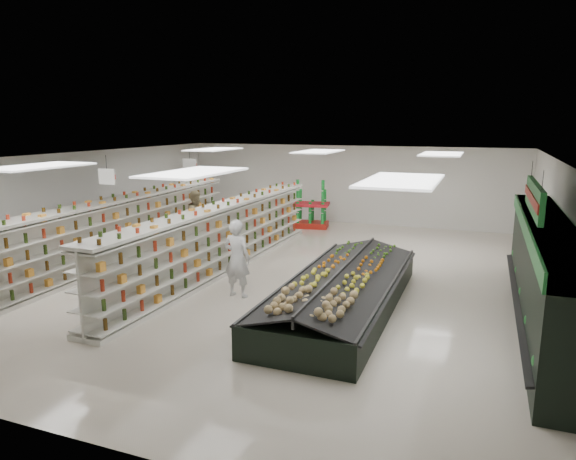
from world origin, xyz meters
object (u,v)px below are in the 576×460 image
at_px(produce_island, 343,290).
at_px(soda_endcap, 311,206).
at_px(shopper_background, 197,217).
at_px(gondola_left, 128,230).
at_px(gondola_center, 222,240).
at_px(shopper_main, 237,258).

height_order(produce_island, soda_endcap, soda_endcap).
bearing_deg(shopper_background, gondola_left, 166.42).
xyz_separation_m(gondola_left, soda_endcap, (3.81, 6.50, -0.02)).
distance_m(gondola_left, gondola_center, 3.37).
relative_size(produce_island, shopper_main, 3.44).
distance_m(produce_island, shopper_main, 2.62).
bearing_deg(gondola_center, soda_endcap, 87.20).
relative_size(gondola_center, shopper_main, 5.72).
distance_m(gondola_left, shopper_background, 2.73).
distance_m(gondola_center, shopper_background, 3.67).
distance_m(soda_endcap, shopper_background, 4.87).
relative_size(shopper_main, shopper_background, 1.04).
bearing_deg(gondola_left, shopper_main, -25.21).
bearing_deg(produce_island, shopper_background, 144.82).
height_order(gondola_center, soda_endcap, gondola_center).
relative_size(produce_island, shopper_background, 3.57).
bearing_deg(soda_endcap, shopper_background, -126.31).
bearing_deg(gondola_center, shopper_main, -52.13).
height_order(soda_endcap, shopper_background, shopper_background).
distance_m(gondola_left, shopper_main, 5.22).
distance_m(gondola_center, shopper_main, 2.38).
distance_m(gondola_center, soda_endcap, 6.68).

